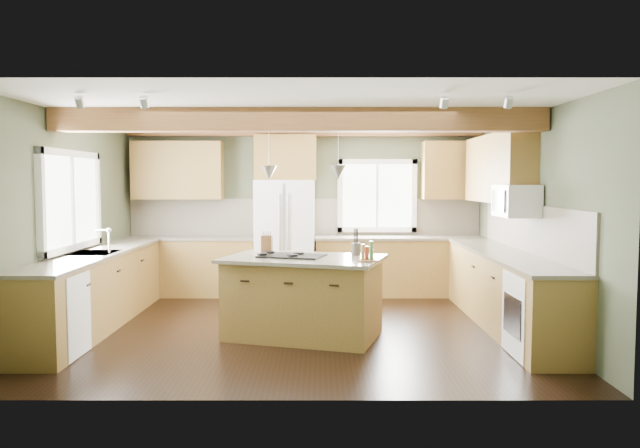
{
  "coord_description": "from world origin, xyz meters",
  "views": [
    {
      "loc": [
        0.24,
        -7.47,
        1.79
      ],
      "look_at": [
        0.24,
        0.3,
        1.25
      ],
      "focal_mm": 35.0,
      "sensor_mm": 36.0,
      "label": 1
    }
  ],
  "objects": [
    {
      "name": "sink",
      "position": [
        -2.5,
        0.05,
        0.91
      ],
      "size": [
        0.5,
        0.65,
        0.03
      ],
      "primitive_type": "cube",
      "color": "#262628",
      "rests_on": "counter_left"
    },
    {
      "name": "upper_cab_back_left",
      "position": [
        -1.99,
        2.33,
        1.95
      ],
      "size": [
        1.4,
        0.35,
        0.9
      ],
      "primitive_type": "cube",
      "color": "brown",
      "rests_on": "wall_back"
    },
    {
      "name": "wall_left",
      "position": [
        -2.8,
        0.0,
        1.3
      ],
      "size": [
        0.0,
        5.0,
        5.0
      ],
      "primitive_type": "plane",
      "rotation": [
        1.57,
        0.0,
        1.57
      ],
      "color": "#414732",
      "rests_on": "ground"
    },
    {
      "name": "pendant_right",
      "position": [
        0.44,
        -0.53,
        1.88
      ],
      "size": [
        0.18,
        0.18,
        0.16
      ],
      "primitive_type": "cone",
      "rotation": [
        3.14,
        0.0,
        0.0
      ],
      "color": "#B2B2B7",
      "rests_on": "ceiling"
    },
    {
      "name": "base_cab_left",
      "position": [
        -2.5,
        0.05,
        0.44
      ],
      "size": [
        0.6,
        3.7,
        0.88
      ],
      "primitive_type": "cube",
      "color": "brown",
      "rests_on": "floor"
    },
    {
      "name": "oven",
      "position": [
        2.49,
        -1.25,
        0.43
      ],
      "size": [
        0.6,
        0.72,
        0.84
      ],
      "primitive_type": "cube",
      "color": "white",
      "rests_on": "floor"
    },
    {
      "name": "bottle_tray",
      "position": [
        0.75,
        -0.77,
        1.02
      ],
      "size": [
        0.23,
        0.23,
        0.21
      ],
      "primitive_type": null,
      "rotation": [
        0.0,
        0.0,
        0.02
      ],
      "color": "brown",
      "rests_on": "island_top"
    },
    {
      "name": "wall_back",
      "position": [
        0.0,
        2.5,
        1.3
      ],
      "size": [
        5.6,
        0.0,
        5.6
      ],
      "primitive_type": "plane",
      "rotation": [
        1.57,
        0.0,
        0.0
      ],
      "color": "#414732",
      "rests_on": "ground"
    },
    {
      "name": "upper_cab_right",
      "position": [
        2.62,
        0.9,
        1.95
      ],
      "size": [
        0.35,
        2.2,
        0.9
      ],
      "primitive_type": "cube",
      "color": "brown",
      "rests_on": "wall_right"
    },
    {
      "name": "island",
      "position": [
        0.05,
        -0.41,
        0.44
      ],
      "size": [
        1.86,
        1.43,
        0.88
      ],
      "primitive_type": "cube",
      "rotation": [
        0.0,
        0.0,
        -0.29
      ],
      "color": "brown",
      "rests_on": "floor"
    },
    {
      "name": "faucet",
      "position": [
        -2.32,
        0.05,
        1.05
      ],
      "size": [
        0.02,
        0.02,
        0.28
      ],
      "primitive_type": "cylinder",
      "color": "#B2B2B7",
      "rests_on": "sink"
    },
    {
      "name": "ceiling_beam",
      "position": [
        0.0,
        -0.41,
        2.47
      ],
      "size": [
        5.55,
        0.26,
        0.26
      ],
      "primitive_type": "cube",
      "color": "brown",
      "rests_on": "ceiling"
    },
    {
      "name": "base_cab_back_left",
      "position": [
        -1.79,
        2.2,
        0.44
      ],
      "size": [
        2.02,
        0.6,
        0.88
      ],
      "primitive_type": "cube",
      "color": "brown",
      "rests_on": "floor"
    },
    {
      "name": "knife_block",
      "position": [
        -0.39,
        -0.04,
        1.03
      ],
      "size": [
        0.14,
        0.11,
        0.21
      ],
      "primitive_type": "cube",
      "rotation": [
        0.0,
        0.0,
        -0.12
      ],
      "color": "brown",
      "rests_on": "island_top"
    },
    {
      "name": "counter_left",
      "position": [
        -2.5,
        0.05,
        0.9
      ],
      "size": [
        0.64,
        3.74,
        0.04
      ],
      "primitive_type": "cube",
      "color": "#4D4539",
      "rests_on": "base_cab_left"
    },
    {
      "name": "cooktop",
      "position": [
        -0.08,
        -0.38,
        0.93
      ],
      "size": [
        0.82,
        0.66,
        0.02
      ],
      "primitive_type": "cube",
      "rotation": [
        0.0,
        0.0,
        -0.29
      ],
      "color": "black",
      "rests_on": "island_top"
    },
    {
      "name": "island_top",
      "position": [
        0.05,
        -0.41,
        0.9
      ],
      "size": [
        2.0,
        1.57,
        0.04
      ],
      "primitive_type": "cube",
      "rotation": [
        0.0,
        0.0,
        -0.29
      ],
      "color": "#4D4539",
      "rests_on": "island"
    },
    {
      "name": "ceiling",
      "position": [
        0.0,
        0.0,
        2.6
      ],
      "size": [
        5.6,
        5.6,
        0.0
      ],
      "primitive_type": "plane",
      "rotation": [
        3.14,
        0.0,
        0.0
      ],
      "color": "silver",
      "rests_on": "wall_back"
    },
    {
      "name": "backsplash_right",
      "position": [
        2.78,
        0.05,
        1.21
      ],
      "size": [
        0.03,
        3.7,
        0.58
      ],
      "primitive_type": "cube",
      "color": "brown",
      "rests_on": "wall_right"
    },
    {
      "name": "utensil_crock",
      "position": [
        0.66,
        -0.24,
        0.99
      ],
      "size": [
        0.12,
        0.12,
        0.14
      ],
      "primitive_type": "cylinder",
      "rotation": [
        0.0,
        0.0,
        -0.11
      ],
      "color": "#39312E",
      "rests_on": "island_top"
    },
    {
      "name": "wall_right",
      "position": [
        2.8,
        0.0,
        1.3
      ],
      "size": [
        0.0,
        5.0,
        5.0
      ],
      "primitive_type": "plane",
      "rotation": [
        1.57,
        0.0,
        -1.57
      ],
      "color": "#414732",
      "rests_on": "ground"
    },
    {
      "name": "dishwasher",
      "position": [
        -2.49,
        -1.25,
        0.43
      ],
      "size": [
        0.6,
        0.6,
        0.84
      ],
      "primitive_type": "cube",
      "color": "white",
      "rests_on": "floor"
    },
    {
      "name": "refrigerator",
      "position": [
        -0.3,
        2.12,
        0.9
      ],
      "size": [
        0.9,
        0.74,
        1.8
      ],
      "primitive_type": "cube",
      "color": "white",
      "rests_on": "floor"
    },
    {
      "name": "pendant_left",
      "position": [
        -0.34,
        -0.3,
        1.88
      ],
      "size": [
        0.18,
        0.18,
        0.16
      ],
      "primitive_type": "cone",
      "rotation": [
        3.14,
        0.0,
        0.0
      ],
      "color": "#B2B2B7",
      "rests_on": "ceiling"
    },
    {
      "name": "counter_right",
      "position": [
        2.5,
        0.05,
        0.9
      ],
      "size": [
        0.64,
        3.74,
        0.04
      ],
      "primitive_type": "cube",
      "color": "#4D4539",
      "rests_on": "base_cab_right"
    },
    {
      "name": "backsplash_back",
      "position": [
        0.0,
        2.48,
        1.21
      ],
      "size": [
        5.58,
        0.03,
        0.58
      ],
      "primitive_type": "cube",
      "color": "brown",
      "rests_on": "wall_back"
    },
    {
      "name": "upper_cab_over_fridge",
      "position": [
        -0.3,
        2.33,
        2.15
      ],
      "size": [
        0.96,
        0.35,
        0.7
      ],
      "primitive_type": "cube",
      "color": "brown",
      "rests_on": "wall_back"
    },
    {
      "name": "base_cab_right",
      "position": [
        2.5,
        0.05,
        0.44
      ],
      "size": [
        0.6,
        3.7,
        0.88
      ],
      "primitive_type": "cube",
      "color": "brown",
      "rests_on": "floor"
    },
    {
      "name": "counter_back_left",
      "position": [
        -1.79,
        2.2,
        0.9
      ],
      "size": [
        2.06,
        0.64,
        0.04
      ],
      "primitive_type": "cube",
      "color": "#4D4539",
      "rests_on": "base_cab_back_left"
    },
    {
      "name": "microwave",
      "position": [
        2.58,
        -0.05,
        1.55
      ],
      "size": [
        0.4,
        0.7,
        0.38
      ],
      "primitive_type": "cube",
      "color": "white",
      "rests_on": "wall_right"
    },
    {
      "name": "counter_back_right",
      "position": [
        1.49,
        2.2,
        0.9
      ],
      "size": [
        2.66,
        0.64,
        0.04
      ],
      "primitive_type": "cube",
      "color": "#4D4539",
      "rests_on": "base_cab_back_right"
    },
    {
      "name": "floor",
      "position": [
        0.0,
        0.0,
        0.0
      ],
      "size": [
        5.6,
        5.6,
        0.0
      ],
      "primitive_type": "plane",
      "color": "black",
      "rests_on": "ground"
    },
    {
      "name": "base_cab_back_right",
      "position": [
        1.49,
        2.2,
        0.44
      ],
      "size": [
        2.62,
        0.6,
        0.88
      ],
      "primitive_type": "cube",
      "color": "brown",
      "rests_on": "floor"
    },
    {
      "name": "window_back",
      "position": [
        1.15,
        2.48,
        1.55
      ],
      "size": [
        1.1,
        0.04,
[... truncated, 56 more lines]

